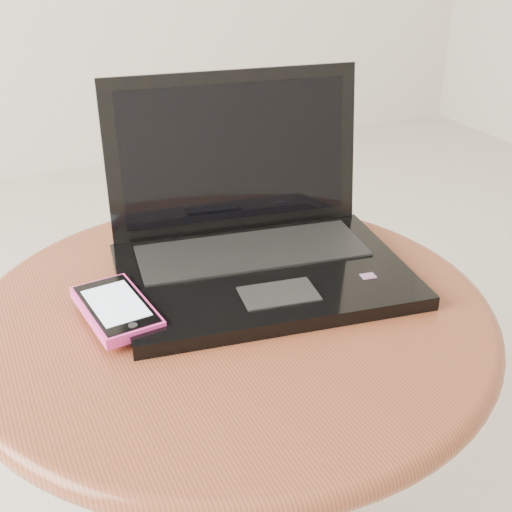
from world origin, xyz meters
name	(u,v)px	position (x,y,z in m)	size (l,w,h in m)	color
table	(234,374)	(0.05, 0.06, 0.39)	(0.63, 0.63, 0.50)	#4D2D18
laptop	(254,238)	(0.12, 0.13, 0.54)	(0.39, 0.33, 0.23)	black
phone_black	(117,305)	(-0.07, 0.11, 0.50)	(0.08, 0.12, 0.01)	black
phone_pink	(116,309)	(-0.08, 0.08, 0.52)	(0.08, 0.13, 0.02)	#F3399F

